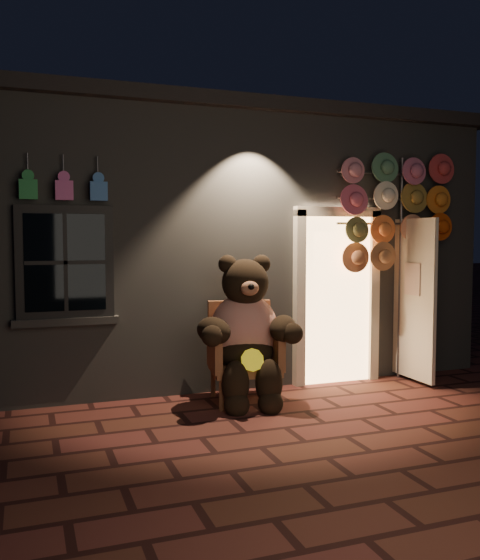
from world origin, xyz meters
TOP-DOWN VIEW (x-y plane):
  - ground at (0.00, 0.00)m, footprint 60.00×60.00m
  - shop_building at (0.00, 3.99)m, footprint 7.30×5.95m
  - wicker_armchair at (-0.04, 1.07)m, footprint 0.84×0.78m
  - teddy_bear at (-0.05, 0.93)m, footprint 1.20×1.00m
  - hat_rack at (2.07, 1.28)m, footprint 1.64×0.22m

SIDE VIEW (x-z plane):
  - ground at x=0.00m, z-range 0.00..0.00m
  - wicker_armchair at x=-0.04m, z-range 0.00..1.09m
  - teddy_bear at x=-0.05m, z-range -0.05..1.62m
  - shop_building at x=0.00m, z-range -0.02..3.49m
  - hat_rack at x=2.07m, z-range 0.76..3.60m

